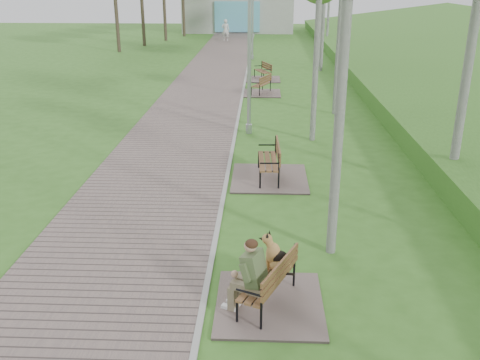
# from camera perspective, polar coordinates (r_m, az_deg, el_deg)

# --- Properties ---
(walkway) EXTENTS (3.50, 67.00, 0.04)m
(walkway) POSITION_cam_1_polar(r_m,az_deg,el_deg) (23.12, -4.17, 8.83)
(walkway) COLOR #6C5C58
(walkway) RESTS_ON ground
(kerb) EXTENTS (0.10, 67.00, 0.05)m
(kerb) POSITION_cam_1_polar(r_m,az_deg,el_deg) (22.98, 0.22, 8.83)
(kerb) COLOR #999993
(kerb) RESTS_ON ground
(building_north) EXTENTS (10.00, 5.20, 4.00)m
(building_north) POSITION_cam_1_polar(r_m,az_deg,el_deg) (52.07, -0.16, 17.75)
(building_north) COLOR #9E9E99
(building_north) RESTS_ON ground
(bench_main) EXTENTS (1.67, 1.85, 1.46)m
(bench_main) POSITION_cam_1_polar(r_m,az_deg,el_deg) (8.36, 2.61, -11.00)
(bench_main) COLOR #6C5C58
(bench_main) RESTS_ON ground
(bench_second) EXTENTS (1.90, 2.11, 1.17)m
(bench_second) POSITION_cam_1_polar(r_m,az_deg,el_deg) (13.54, 3.03, 0.98)
(bench_second) COLOR #6C5C58
(bench_second) RESTS_ON ground
(bench_third) EXTENTS (1.63, 1.81, 1.00)m
(bench_third) POSITION_cam_1_polar(r_m,az_deg,el_deg) (23.79, 2.27, 9.62)
(bench_third) COLOR #6C5C58
(bench_third) RESTS_ON ground
(bench_far) EXTENTS (1.67, 1.85, 1.02)m
(bench_far) POSITION_cam_1_polar(r_m,az_deg,el_deg) (27.17, 2.44, 11.03)
(bench_far) COLOR #6C5C58
(bench_far) RESTS_ON ground
(lamp_post_second) EXTENTS (0.20, 0.20, 5.30)m
(lamp_post_second) POSITION_cam_1_polar(r_m,az_deg,el_deg) (17.12, 1.01, 13.01)
(lamp_post_second) COLOR #A0A3A8
(lamp_post_second) RESTS_ON ground
(lamp_post_third) EXTENTS (0.17, 0.17, 4.47)m
(lamp_post_third) POSITION_cam_1_polar(r_m,az_deg,el_deg) (33.89, 1.37, 16.24)
(lamp_post_third) COLOR #A0A3A8
(lamp_post_third) RESTS_ON ground
(lamp_post_far) EXTENTS (0.21, 0.21, 5.53)m
(lamp_post_far) POSITION_cam_1_polar(r_m,az_deg,el_deg) (51.84, 1.74, 18.38)
(lamp_post_far) COLOR #A0A3A8
(lamp_post_far) RESTS_ON ground
(pedestrian_near) EXTENTS (0.64, 0.44, 1.70)m
(pedestrian_near) POSITION_cam_1_polar(r_m,az_deg,el_deg) (44.07, -1.55, 15.68)
(pedestrian_near) COLOR silver
(pedestrian_near) RESTS_ON ground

